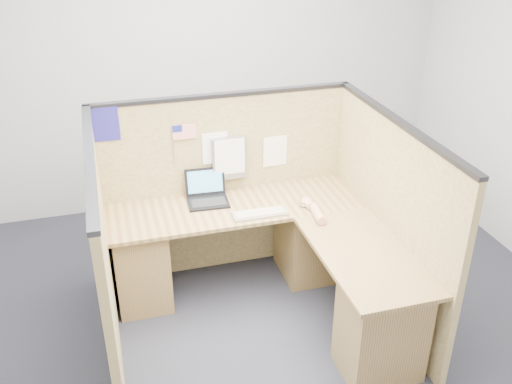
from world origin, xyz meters
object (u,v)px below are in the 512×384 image
object	(u,v)px
l_desk	(272,266)
laptop	(206,193)
keyboard	(260,214)
mouse	(307,204)

from	to	relation	value
l_desk	laptop	world-z (taller)	laptop
l_desk	laptop	bearing A→B (deg)	124.42
keyboard	mouse	size ratio (longest dim) A/B	4.05
mouse	l_desk	bearing A→B (deg)	-145.91
l_desk	laptop	size ratio (longest dim) A/B	5.99
l_desk	keyboard	size ratio (longest dim) A/B	4.78
l_desk	mouse	world-z (taller)	mouse
mouse	laptop	bearing A→B (deg)	156.49
l_desk	keyboard	world-z (taller)	keyboard
l_desk	mouse	size ratio (longest dim) A/B	19.35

